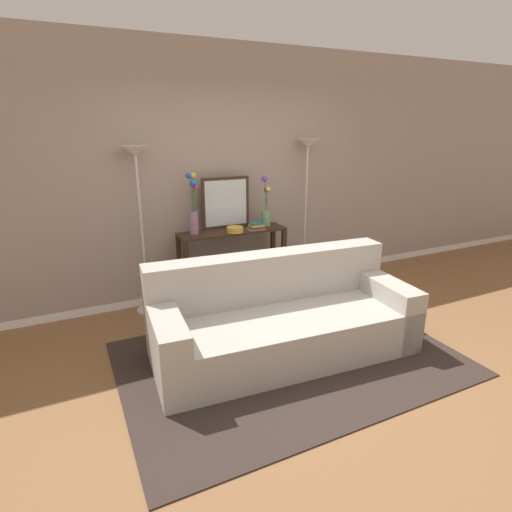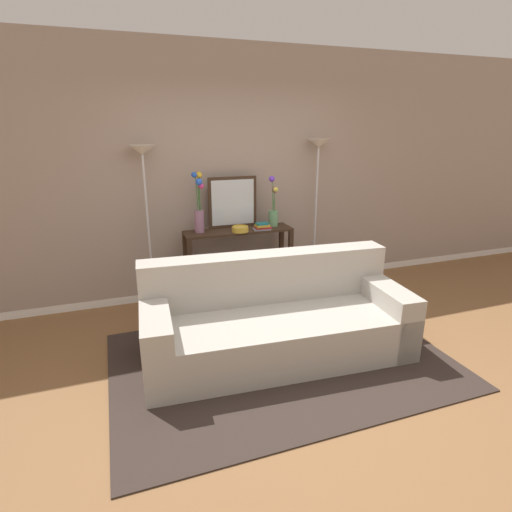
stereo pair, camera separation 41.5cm
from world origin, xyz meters
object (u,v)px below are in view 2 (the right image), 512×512
at_px(floor_lamp_right, 317,173).
at_px(vase_short_flowers, 273,210).
at_px(floor_lamp_left, 145,183).
at_px(fruit_bowl, 240,229).
at_px(console_table, 239,252).
at_px(book_stack, 262,227).
at_px(vase_tall_flowers, 199,207).
at_px(book_row_under_console, 210,298).
at_px(couch, 275,322).
at_px(wall_mirror, 233,202).

bearing_deg(floor_lamp_right, vase_short_flowers, -173.29).
bearing_deg(floor_lamp_left, fruit_bowl, -11.39).
bearing_deg(console_table, vase_short_flowers, 4.23).
bearing_deg(fruit_bowl, book_stack, -0.63).
distance_m(floor_lamp_left, fruit_bowl, 1.15).
height_order(console_table, floor_lamp_left, floor_lamp_left).
distance_m(vase_short_flowers, fruit_bowl, 0.50).
relative_size(vase_tall_flowers, book_row_under_console, 2.13).
relative_size(console_table, vase_tall_flowers, 1.87).
relative_size(couch, vase_short_flowers, 4.03).
xyz_separation_m(couch, vase_short_flowers, (0.51, 1.34, 0.75)).
bearing_deg(book_stack, couch, -105.05).
bearing_deg(vase_tall_flowers, console_table, -3.96).
bearing_deg(wall_mirror, couch, -91.63).
xyz_separation_m(book_stack, book_row_under_console, (-0.62, 0.10, -0.84)).
distance_m(floor_lamp_left, floor_lamp_right, 2.05).
relative_size(console_table, floor_lamp_left, 0.69).
bearing_deg(floor_lamp_left, vase_tall_flowers, -7.49).
bearing_deg(book_row_under_console, couch, -77.11).
relative_size(couch, book_stack, 11.10).
relative_size(console_table, fruit_bowl, 6.61).
xyz_separation_m(floor_lamp_left, vase_short_flowers, (1.45, -0.07, -0.37)).
bearing_deg(book_stack, wall_mirror, 140.49).
height_order(couch, vase_tall_flowers, vase_tall_flowers).
height_order(floor_lamp_right, wall_mirror, floor_lamp_right).
distance_m(floor_lamp_right, vase_short_flowers, 0.73).
height_order(console_table, book_row_under_console, console_table).
bearing_deg(vase_tall_flowers, book_row_under_console, -20.51).
bearing_deg(console_table, couch, -92.82).
height_order(console_table, vase_short_flowers, vase_short_flowers).
bearing_deg(floor_lamp_right, vase_tall_flowers, -177.19).
height_order(couch, book_row_under_console, couch).
xyz_separation_m(console_table, vase_short_flowers, (0.45, 0.03, 0.48)).
relative_size(console_table, book_row_under_console, 3.98).
bearing_deg(book_stack, vase_short_flowers, 34.96).
bearing_deg(console_table, vase_tall_flowers, 176.04).
xyz_separation_m(couch, fruit_bowl, (0.06, 1.21, 0.58)).
bearing_deg(console_table, fruit_bowl, -95.12).
bearing_deg(wall_mirror, book_stack, -39.51).
height_order(wall_mirror, fruit_bowl, wall_mirror).
height_order(couch, fruit_bowl, fruit_bowl).
distance_m(floor_lamp_right, fruit_bowl, 1.22).
relative_size(floor_lamp_right, vase_tall_flowers, 2.75).
bearing_deg(book_stack, floor_lamp_left, 170.85).
bearing_deg(console_table, wall_mirror, 99.80).
xyz_separation_m(console_table, book_stack, (0.26, -0.10, 0.31)).
bearing_deg(floor_lamp_right, fruit_bowl, -169.30).
bearing_deg(floor_lamp_right, console_table, -174.34).
relative_size(wall_mirror, book_row_under_console, 1.87).
bearing_deg(book_stack, vase_tall_flowers, 169.55).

